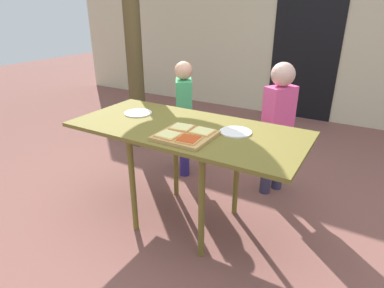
{
  "coord_description": "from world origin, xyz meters",
  "views": [
    {
      "loc": [
        1.05,
        -1.72,
        1.5
      ],
      "look_at": [
        0.04,
        0.0,
        0.64
      ],
      "focal_mm": 30.02,
      "sensor_mm": 36.0,
      "label": 1
    }
  ],
  "objects_px": {
    "pizza_slice_far_right": "(203,131)",
    "child_left": "(184,112)",
    "dining_table": "(186,136)",
    "pizza_slice_near_left": "(168,135)",
    "plate_white_left": "(138,113)",
    "cutting_board": "(185,136)",
    "plate_white_right": "(236,132)",
    "child_right": "(278,120)",
    "pizza_slice_near_right": "(188,139)",
    "pizza_slice_far_left": "(182,127)"
  },
  "relations": [
    {
      "from": "pizza_slice_far_right",
      "to": "child_left",
      "type": "xyz_separation_m",
      "value": [
        -0.6,
        0.75,
        -0.18
      ]
    },
    {
      "from": "dining_table",
      "to": "pizza_slice_near_left",
      "type": "bearing_deg",
      "value": -86.15
    },
    {
      "from": "plate_white_left",
      "to": "dining_table",
      "type": "bearing_deg",
      "value": -8.22
    },
    {
      "from": "cutting_board",
      "to": "plate_white_left",
      "type": "xyz_separation_m",
      "value": [
        -0.56,
        0.22,
        -0.01
      ]
    },
    {
      "from": "plate_white_right",
      "to": "child_right",
      "type": "xyz_separation_m",
      "value": [
        0.08,
        0.68,
        -0.11
      ]
    },
    {
      "from": "plate_white_right",
      "to": "pizza_slice_near_right",
      "type": "bearing_deg",
      "value": -118.8
    },
    {
      "from": "child_left",
      "to": "pizza_slice_far_right",
      "type": "bearing_deg",
      "value": -51.22
    },
    {
      "from": "pizza_slice_near_right",
      "to": "child_left",
      "type": "relative_size",
      "value": 0.13
    },
    {
      "from": "pizza_slice_far_left",
      "to": "plate_white_left",
      "type": "xyz_separation_m",
      "value": [
        -0.48,
        0.15,
        -0.02
      ]
    },
    {
      "from": "cutting_board",
      "to": "plate_white_right",
      "type": "xyz_separation_m",
      "value": [
        0.24,
        0.23,
        -0.01
      ]
    },
    {
      "from": "dining_table",
      "to": "plate_white_right",
      "type": "relative_size",
      "value": 7.67
    },
    {
      "from": "child_left",
      "to": "plate_white_left",
      "type": "bearing_deg",
      "value": -93.41
    },
    {
      "from": "plate_white_left",
      "to": "plate_white_right",
      "type": "distance_m",
      "value": 0.79
    },
    {
      "from": "pizza_slice_far_left",
      "to": "child_right",
      "type": "relative_size",
      "value": 0.13
    },
    {
      "from": "pizza_slice_near_left",
      "to": "child_right",
      "type": "relative_size",
      "value": 0.12
    },
    {
      "from": "plate_white_left",
      "to": "plate_white_right",
      "type": "height_order",
      "value": "same"
    },
    {
      "from": "cutting_board",
      "to": "plate_white_right",
      "type": "bearing_deg",
      "value": 44.03
    },
    {
      "from": "pizza_slice_far_left",
      "to": "pizza_slice_far_right",
      "type": "relative_size",
      "value": 1.07
    },
    {
      "from": "dining_table",
      "to": "pizza_slice_far_left",
      "type": "distance_m",
      "value": 0.12
    },
    {
      "from": "pizza_slice_near_left",
      "to": "dining_table",
      "type": "bearing_deg",
      "value": 93.85
    },
    {
      "from": "pizza_slice_near_left",
      "to": "pizza_slice_near_right",
      "type": "xyz_separation_m",
      "value": [
        0.14,
        0.0,
        0.0
      ]
    },
    {
      "from": "pizza_slice_near_left",
      "to": "child_right",
      "type": "bearing_deg",
      "value": 68.28
    },
    {
      "from": "cutting_board",
      "to": "pizza_slice_near_left",
      "type": "bearing_deg",
      "value": -133.24
    },
    {
      "from": "dining_table",
      "to": "pizza_slice_far_left",
      "type": "bearing_deg",
      "value": -77.96
    },
    {
      "from": "pizza_slice_near_left",
      "to": "plate_white_left",
      "type": "relative_size",
      "value": 0.66
    },
    {
      "from": "cutting_board",
      "to": "plate_white_left",
      "type": "bearing_deg",
      "value": 158.09
    },
    {
      "from": "child_right",
      "to": "pizza_slice_near_left",
      "type": "bearing_deg",
      "value": -111.72
    },
    {
      "from": "pizza_slice_far_left",
      "to": "pizza_slice_near_left",
      "type": "distance_m",
      "value": 0.15
    },
    {
      "from": "pizza_slice_far_left",
      "to": "plate_white_left",
      "type": "bearing_deg",
      "value": 163.02
    },
    {
      "from": "pizza_slice_near_right",
      "to": "child_right",
      "type": "bearing_deg",
      "value": 75.69
    },
    {
      "from": "cutting_board",
      "to": "child_left",
      "type": "bearing_deg",
      "value": 122.34
    },
    {
      "from": "pizza_slice_near_right",
      "to": "pizza_slice_far_right",
      "type": "height_order",
      "value": "same"
    },
    {
      "from": "pizza_slice_far_right",
      "to": "child_right",
      "type": "height_order",
      "value": "child_right"
    },
    {
      "from": "pizza_slice_near_right",
      "to": "child_left",
      "type": "height_order",
      "value": "child_left"
    },
    {
      "from": "plate_white_right",
      "to": "dining_table",
      "type": "bearing_deg",
      "value": -167.43
    },
    {
      "from": "pizza_slice_far_right",
      "to": "child_right",
      "type": "xyz_separation_m",
      "value": [
        0.24,
        0.83,
        -0.13
      ]
    },
    {
      "from": "pizza_slice_near_left",
      "to": "pizza_slice_far_left",
      "type": "bearing_deg",
      "value": 89.49
    },
    {
      "from": "pizza_slice_far_left",
      "to": "dining_table",
      "type": "bearing_deg",
      "value": 102.04
    },
    {
      "from": "dining_table",
      "to": "plate_white_left",
      "type": "height_order",
      "value": "plate_white_left"
    },
    {
      "from": "plate_white_right",
      "to": "plate_white_left",
      "type": "bearing_deg",
      "value": -179.62
    },
    {
      "from": "dining_table",
      "to": "cutting_board",
      "type": "height_order",
      "value": "cutting_board"
    },
    {
      "from": "pizza_slice_far_left",
      "to": "pizza_slice_near_right",
      "type": "height_order",
      "value": "same"
    },
    {
      "from": "plate_white_right",
      "to": "pizza_slice_near_left",
      "type": "bearing_deg",
      "value": -135.3
    },
    {
      "from": "pizza_slice_far_left",
      "to": "child_right",
      "type": "xyz_separation_m",
      "value": [
        0.39,
        0.84,
        -0.13
      ]
    },
    {
      "from": "dining_table",
      "to": "child_right",
      "type": "xyz_separation_m",
      "value": [
        0.41,
        0.76,
        -0.04
      ]
    },
    {
      "from": "child_left",
      "to": "child_right",
      "type": "bearing_deg",
      "value": 6.06
    },
    {
      "from": "cutting_board",
      "to": "child_left",
      "type": "height_order",
      "value": "child_left"
    },
    {
      "from": "pizza_slice_far_left",
      "to": "pizza_slice_near_left",
      "type": "xyz_separation_m",
      "value": [
        -0.0,
        -0.15,
        0.0
      ]
    },
    {
      "from": "pizza_slice_near_left",
      "to": "plate_white_right",
      "type": "bearing_deg",
      "value": 44.7
    },
    {
      "from": "child_right",
      "to": "cutting_board",
      "type": "bearing_deg",
      "value": -109.38
    }
  ]
}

